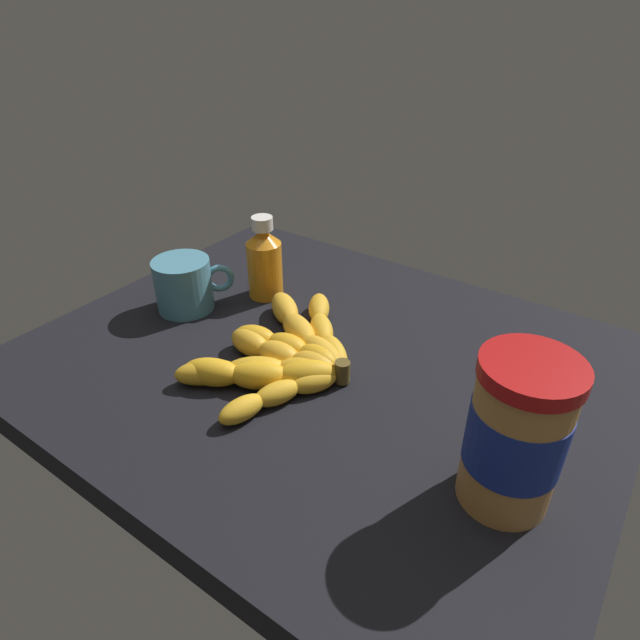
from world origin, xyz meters
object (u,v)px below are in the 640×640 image
object	(u,v)px
banana_bunch	(284,354)
coffee_mug	(185,285)
peanut_butter_jar	(516,434)
honey_bottle	(264,261)

from	to	relation	value
banana_bunch	coffee_mug	distance (cm)	22.32
banana_bunch	peanut_butter_jar	xyz separation A→B (cm)	(31.37, -4.69, 6.55)
banana_bunch	honey_bottle	xyz separation A→B (cm)	(-14.45, 13.38, 4.42)
banana_bunch	peanut_butter_jar	size ratio (longest dim) A/B	1.89
banana_bunch	honey_bottle	bearing A→B (deg)	137.19
banana_bunch	peanut_butter_jar	world-z (taller)	peanut_butter_jar
banana_bunch	honey_bottle	size ratio (longest dim) A/B	2.30
peanut_butter_jar	coffee_mug	size ratio (longest dim) A/B	1.54
peanut_butter_jar	honey_bottle	size ratio (longest dim) A/B	1.22
banana_bunch	coffee_mug	size ratio (longest dim) A/B	2.91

